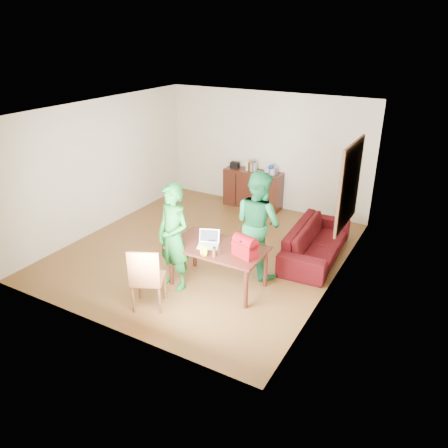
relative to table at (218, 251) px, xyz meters
The scene contains 10 objects.
room 1.55m from the table, 127.31° to the left, with size 5.20×5.70×2.90m.
table is the anchor object (origin of this frame).
chair 1.27m from the table, 120.83° to the right, with size 0.62×0.61×1.04m.
person_near 0.76m from the table, 150.87° to the right, with size 0.66×0.43×1.80m, color #145B1C.
person_far 0.88m from the table, 64.43° to the left, with size 0.90×0.70×1.86m, color #156030.
laptop 0.21m from the table, 153.51° to the right, with size 0.39×0.34×0.23m.
bananas 0.40m from the table, 95.26° to the right, with size 0.18×0.11×0.07m, color yellow, non-canonical shape.
bottle 0.38m from the table, 69.97° to the right, with size 0.06×0.06×0.17m, color #553113.
red_bag 0.58m from the table, ahead, with size 0.38×0.22×0.28m, color maroon.
sofa 2.11m from the table, 58.45° to the left, with size 2.14×0.84×0.63m, color #410812.
Camera 1 is at (4.04, -6.42, 3.97)m, focal length 35.00 mm.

